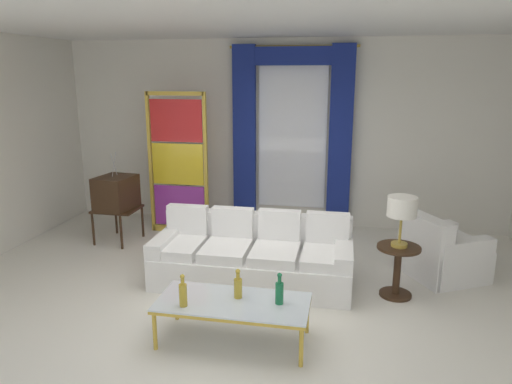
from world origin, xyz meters
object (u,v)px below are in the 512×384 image
armchair_white (440,254)px  stained_glass_divider (178,167)px  couch_white_long (253,257)px  table_lamp_brass (402,209)px  bottle_blue_decanter (183,293)px  bottle_amber_squat (238,286)px  round_side_table (397,266)px  peacock_figurine (195,229)px  vintage_tv (116,194)px  coffee_table (233,304)px  bottle_crystal_tall (279,291)px

armchair_white → stained_glass_divider: 3.95m
couch_white_long → table_lamp_brass: bearing=-2.5°
bottle_blue_decanter → table_lamp_brass: size_ratio=0.54×
bottle_amber_squat → armchair_white: 2.82m
stained_glass_divider → round_side_table: 3.64m
bottle_blue_decanter → peacock_figurine: 2.75m
bottle_amber_squat → round_side_table: bearing=37.3°
couch_white_long → armchair_white: 2.32m
vintage_tv → peacock_figurine: (1.16, 0.12, -0.51)m
vintage_tv → stained_glass_divider: bearing=36.6°
peacock_figurine → table_lamp_brass: 3.13m
stained_glass_divider → bottle_amber_squat: bearing=-60.1°
bottle_blue_decanter → table_lamp_brass: bearing=35.7°
bottle_amber_squat → vintage_tv: bearing=136.7°
couch_white_long → table_lamp_brass: size_ratio=4.12×
coffee_table → round_side_table: bearing=38.5°
coffee_table → couch_white_long: bearing=93.5°
bottle_blue_decanter → bottle_amber_squat: (0.45, 0.26, -0.01)m
bottle_crystal_tall → bottle_blue_decanter: bearing=-165.6°
peacock_figurine → round_side_table: round_side_table is taller
stained_glass_divider → coffee_table: bearing=-61.3°
bottle_amber_squat → couch_white_long: bearing=95.1°
bottle_crystal_tall → armchair_white: armchair_white is taller
armchair_white → peacock_figurine: size_ratio=1.84×
stained_glass_divider → table_lamp_brass: (3.17, -1.63, -0.03)m
bottle_crystal_tall → bottle_amber_squat: (-0.40, 0.04, -0.01)m
bottle_amber_squat → round_side_table: size_ratio=0.48×
coffee_table → stained_glass_divider: 3.37m
bottle_crystal_tall → table_lamp_brass: 1.76m
coffee_table → vintage_tv: bearing=135.4°
coffee_table → armchair_white: 2.89m
bottle_crystal_tall → peacock_figurine: bottle_crystal_tall is taller
stained_glass_divider → round_side_table: stained_glass_divider is taller
bottle_blue_decanter → stained_glass_divider: (-1.17, 3.07, 0.52)m
bottle_crystal_tall → bottle_amber_squat: size_ratio=1.04×
coffee_table → bottle_blue_decanter: bearing=-156.8°
bottle_blue_decanter → stained_glass_divider: stained_glass_divider is taller
couch_white_long → bottle_amber_squat: (0.11, -1.26, 0.22)m
couch_white_long → bottle_amber_squat: size_ratio=8.14×
coffee_table → bottle_amber_squat: bearing=69.3°
armchair_white → table_lamp_brass: 1.14m
stained_glass_divider → table_lamp_brass: 3.57m
coffee_table → stained_glass_divider: (-1.59, 2.89, 0.68)m
table_lamp_brass → armchair_white: bearing=48.5°
coffee_table → bottle_blue_decanter: (-0.42, -0.18, 0.16)m
vintage_tv → round_side_table: bearing=-15.1°
vintage_tv → table_lamp_brass: bearing=-15.1°
couch_white_long → armchair_white: bearing=14.5°
coffee_table → peacock_figurine: (-1.20, 2.44, -0.16)m
peacock_figurine → bottle_crystal_tall: bearing=-56.0°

